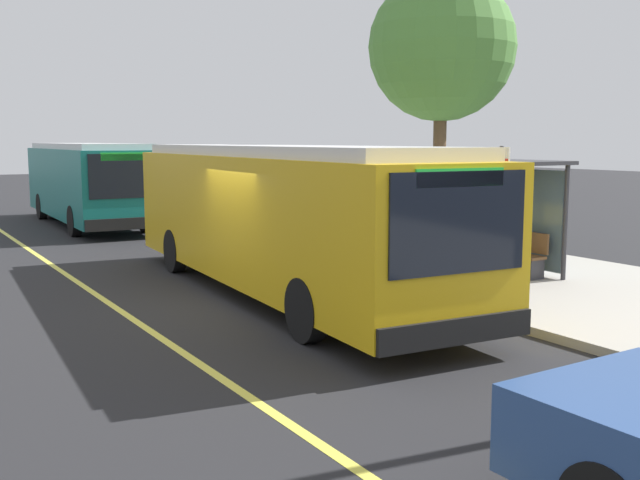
{
  "coord_description": "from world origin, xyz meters",
  "views": [
    {
      "loc": [
        12.35,
        -5.9,
        3.04
      ],
      "look_at": [
        1.02,
        0.98,
        1.26
      ],
      "focal_mm": 41.61,
      "sensor_mm": 36.0,
      "label": 1
    }
  ],
  "objects_px": {
    "transit_bus_second": "(88,181)",
    "waiting_bench": "(514,252)",
    "route_sign_post": "(500,202)",
    "pedestrian_commuter": "(446,239)",
    "transit_bus_main": "(281,213)"
  },
  "relations": [
    {
      "from": "waiting_bench",
      "to": "route_sign_post",
      "type": "height_order",
      "value": "route_sign_post"
    },
    {
      "from": "transit_bus_main",
      "to": "pedestrian_commuter",
      "type": "xyz_separation_m",
      "value": [
        1.75,
        2.77,
        -0.5
      ]
    },
    {
      "from": "transit_bus_second",
      "to": "pedestrian_commuter",
      "type": "height_order",
      "value": "transit_bus_second"
    },
    {
      "from": "waiting_bench",
      "to": "pedestrian_commuter",
      "type": "bearing_deg",
      "value": -81.87
    },
    {
      "from": "transit_bus_second",
      "to": "waiting_bench",
      "type": "height_order",
      "value": "transit_bus_second"
    },
    {
      "from": "transit_bus_main",
      "to": "waiting_bench",
      "type": "xyz_separation_m",
      "value": [
        1.43,
        4.99,
        -0.98
      ]
    },
    {
      "from": "transit_bus_main",
      "to": "pedestrian_commuter",
      "type": "height_order",
      "value": "transit_bus_main"
    },
    {
      "from": "route_sign_post",
      "to": "pedestrian_commuter",
      "type": "bearing_deg",
      "value": 177.57
    },
    {
      "from": "transit_bus_second",
      "to": "route_sign_post",
      "type": "xyz_separation_m",
      "value": [
        17.61,
        2.86,
        0.34
      ]
    },
    {
      "from": "pedestrian_commuter",
      "to": "route_sign_post",
      "type": "bearing_deg",
      "value": -2.43
    },
    {
      "from": "transit_bus_main",
      "to": "route_sign_post",
      "type": "relative_size",
      "value": 4.1
    },
    {
      "from": "transit_bus_main",
      "to": "transit_bus_second",
      "type": "relative_size",
      "value": 1.13
    },
    {
      "from": "route_sign_post",
      "to": "pedestrian_commuter",
      "type": "xyz_separation_m",
      "value": [
        -1.49,
        0.06,
        -0.84
      ]
    },
    {
      "from": "route_sign_post",
      "to": "pedestrian_commuter",
      "type": "height_order",
      "value": "route_sign_post"
    },
    {
      "from": "transit_bus_second",
      "to": "waiting_bench",
      "type": "bearing_deg",
      "value": 18.04
    }
  ]
}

